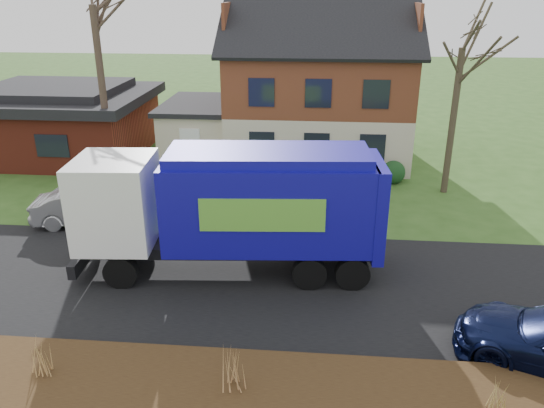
{
  "coord_description": "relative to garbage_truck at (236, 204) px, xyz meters",
  "views": [
    {
      "loc": [
        2.04,
        -14.04,
        8.44
      ],
      "look_at": [
        0.57,
        2.5,
        1.66
      ],
      "focal_mm": 35.0,
      "sensor_mm": 36.0,
      "label": 1
    }
  ],
  "objects": [
    {
      "name": "grass_clump_east",
      "position": [
        6.29,
        -5.93,
        -1.62
      ],
      "size": [
        0.32,
        0.27,
        0.81
      ],
      "color": "#9F8346",
      "rests_on": "mulch_verge"
    },
    {
      "name": "mulch_verge",
      "position": [
        0.38,
        -6.1,
        -2.17
      ],
      "size": [
        80.0,
        3.5,
        0.3
      ],
      "primitive_type": "cube",
      "color": "black",
      "rests_on": "ground"
    },
    {
      "name": "ground",
      "position": [
        0.38,
        -0.8,
        -2.32
      ],
      "size": [
        120.0,
        120.0,
        0.0
      ],
      "primitive_type": "plane",
      "color": "#2D4F1A",
      "rests_on": "ground"
    },
    {
      "name": "silver_sedan",
      "position": [
        -6.11,
        3.17,
        -1.62
      ],
      "size": [
        4.48,
        2.21,
        1.41
      ],
      "primitive_type": "imported",
      "rotation": [
        0.0,
        0.0,
        1.74
      ],
      "color": "#9B9EA2",
      "rests_on": "ground"
    },
    {
      "name": "garbage_truck",
      "position": [
        0.0,
        0.0,
        0.0
      ],
      "size": [
        9.56,
        3.2,
        4.03
      ],
      "rotation": [
        0.0,
        0.0,
        0.07
      ],
      "color": "black",
      "rests_on": "ground"
    },
    {
      "name": "grass_clump_west",
      "position": [
        -3.6,
        -5.67,
        -1.58
      ],
      "size": [
        0.34,
        0.28,
        0.89
      ],
      "color": "tan",
      "rests_on": "mulch_verge"
    },
    {
      "name": "road",
      "position": [
        0.38,
        -0.8,
        -2.31
      ],
      "size": [
        80.0,
        7.0,
        0.02
      ],
      "primitive_type": "cube",
      "color": "black",
      "rests_on": "ground"
    },
    {
      "name": "ranch_house",
      "position": [
        -11.62,
        12.2,
        -0.51
      ],
      "size": [
        9.8,
        8.2,
        3.7
      ],
      "color": "maroon",
      "rests_on": "ground"
    },
    {
      "name": "grass_clump_mid",
      "position": [
        0.79,
        -5.69,
        -1.53
      ],
      "size": [
        0.36,
        0.29,
        0.99
      ],
      "color": "#AC7D4C",
      "rests_on": "mulch_verge"
    },
    {
      "name": "main_house",
      "position": [
        1.87,
        13.11,
        1.71
      ],
      "size": [
        12.95,
        8.95,
        9.26
      ],
      "color": "beige",
      "rests_on": "ground"
    },
    {
      "name": "tree_front_east",
      "position": [
        8.12,
        7.88,
        4.9
      ],
      "size": [
        3.2,
        3.2,
        8.88
      ],
      "color": "#413727",
      "rests_on": "ground"
    }
  ]
}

